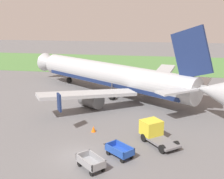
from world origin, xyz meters
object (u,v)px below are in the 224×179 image
Objects in this scene: traffic_cone_near_plane at (93,129)px; baggage_cart_nearest at (91,162)px; airplane at (115,76)px; baggage_cart_second_in_row at (120,151)px; service_truck_beside_carts at (154,131)px.

baggage_cart_nearest is at bearing -78.52° from traffic_cone_near_plane.
airplane is 20.31m from baggage_cart_second_in_row.
traffic_cone_near_plane is at bearing 101.48° from baggage_cart_nearest.
baggage_cart_second_in_row is (3.61, -19.83, -2.45)m from airplane.
baggage_cart_second_in_row is (2.08, 2.43, 0.00)m from baggage_cart_nearest.
service_truck_beside_carts is 6.84× the size of traffic_cone_near_plane.
service_truck_beside_carts is at bearing -67.77° from airplane.
baggage_cart_second_in_row is 4.77× the size of traffic_cone_near_plane.
baggage_cart_nearest reaches higher than traffic_cone_near_plane.
baggage_cart_nearest is at bearing -86.07° from airplane.
airplane reaches higher than traffic_cone_near_plane.
traffic_cone_near_plane is (-6.57, 1.33, -0.76)m from service_truck_beside_carts.
baggage_cart_second_in_row is at bearing -79.69° from airplane.
baggage_cart_nearest is at bearing -130.50° from baggage_cart_second_in_row.
traffic_cone_near_plane is at bearing 168.59° from service_truck_beside_carts.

